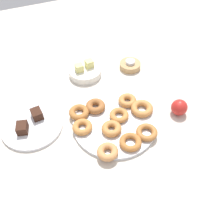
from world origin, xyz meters
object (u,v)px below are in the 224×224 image
Objects in this scene: donut_0 at (130,142)px; tealight at (130,62)px; melon_chunk_left at (79,68)px; apple at (179,107)px; donut_1 at (142,109)px; donut_3 at (127,101)px; donut_2 at (95,106)px; brownie_near at (22,128)px; donut_5 at (108,152)px; donut_6 at (112,129)px; donut_9 at (79,112)px; fruit_bowl at (85,72)px; donut_plate at (115,123)px; donut_7 at (147,132)px; melon_chunk_right at (89,64)px; candle_holder at (130,65)px; donut_8 at (119,115)px; donut_4 at (82,127)px; brownie_far at (37,114)px.

tealight is at bearing 64.19° from donut_0.
melon_chunk_left and apple have the same top height.
donut_1 is 1.19× the size of donut_3.
brownie_near is at bearing 179.51° from donut_2.
tealight reaches higher than donut_5.
donut_9 is (-0.09, 0.13, -0.00)m from donut_6.
donut_3 reaches higher than fruit_bowl.
donut_plate is 2.21× the size of fruit_bowl.
donut_2 is 0.25m from fruit_bowl.
donut_1 reaches higher than donut_7.
fruit_bowl is (0.11, 0.25, -0.01)m from donut_9.
donut_plate is 0.11m from donut_2.
donut_3 is 2.21× the size of melon_chunk_right.
donut_5 is at bearing -102.19° from melon_chunk_right.
brownie_near reaches higher than donut_3.
candle_holder is (0.57, 0.21, -0.02)m from brownie_near.
melon_chunk_left is 1.00× the size of melon_chunk_right.
donut_0 is 0.47m from melon_chunk_left.
donut_2 is at bearing -104.36° from melon_chunk_right.
donut_8 is 0.33m from fruit_bowl.
donut_9 is at bearing -108.97° from melon_chunk_left.
donut_3 is 0.17m from donut_6.
donut_0 is at bearing -112.43° from donut_3.
candle_holder is (0.31, 0.44, -0.01)m from donut_5.
donut_2 is at bearing 43.73° from donut_4.
tealight reaches higher than donut_9.
donut_9 is 0.27m from melon_chunk_left.
tealight is (0.25, 0.35, 0.01)m from donut_6.
brownie_near is at bearing -142.59° from melon_chunk_left.
donut_6 is at bearing -93.40° from fruit_bowl.
brownie_far is at bearing 156.24° from donut_8.
melon_chunk_right reaches higher than donut_5.
apple is at bearing -20.28° from donut_9.
melon_chunk_right reaches higher than brownie_near.
donut_9 is 1.65× the size of brownie_far.
brownie_near is (-0.23, 0.01, 0.00)m from donut_9.
brownie_far is (0.07, 0.05, 0.00)m from brownie_near.
donut_3 is at bearing -4.94° from donut_9.
donut_6 reaches higher than donut_4.
donut_5 is (-0.18, -0.21, 0.00)m from donut_3.
donut_0 is 0.47m from fruit_bowl.
melon_chunk_right reaches higher than candle_holder.
donut_5 is 0.48m from melon_chunk_left.
donut_2 is at bearing -0.49° from brownie_near.
tealight is (0.35, 0.29, 0.01)m from donut_4.
donut_7 is 2.37× the size of melon_chunk_right.
donut_4 reaches higher than fruit_bowl.
fruit_bowl is at bearing 86.60° from donut_6.
fruit_bowl is at bearing 0.00° from melon_chunk_left.
brownie_far is 0.53m from tealight.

